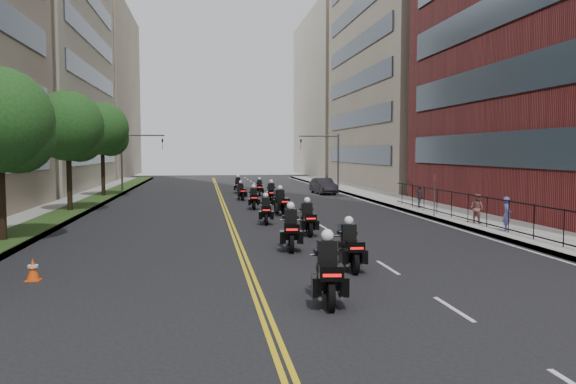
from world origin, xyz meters
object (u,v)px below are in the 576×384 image
Objects in this scene: motorcycle_0 at (328,274)px; motorcycle_10 at (238,186)px; motorcycle_4 at (266,212)px; motorcycle_7 at (271,194)px; motorcycle_9 at (259,188)px; motorcycle_2 at (291,231)px; motorcycle_8 at (241,192)px; motorcycle_6 at (254,199)px; pedestrian_b at (477,209)px; traffic_cone at (33,270)px; motorcycle_5 at (281,203)px; motorcycle_1 at (350,249)px; motorcycle_3 at (308,220)px; parked_sedan at (323,186)px; pedestrian_c at (420,197)px; pedestrian_a at (507,214)px.

motorcycle_0 is 38.51m from motorcycle_10.
motorcycle_4 is 11.40m from motorcycle_7.
motorcycle_7 is at bearing -84.25° from motorcycle_9.
motorcycle_2 is 27.14m from motorcycle_9.
motorcycle_6 is at bearing -94.56° from motorcycle_8.
motorcycle_8 is 1.38× the size of pedestrian_b.
motorcycle_8 is at bearing 73.50° from traffic_cone.
motorcycle_6 is 21.80m from traffic_cone.
motorcycle_5 is 18.69m from motorcycle_10.
motorcycle_7 is (0.24, 23.37, 0.02)m from motorcycle_1.
motorcycle_2 is 4.01m from motorcycle_3.
motorcycle_6 reaches higher than parked_sedan.
motorcycle_1 is 1.64× the size of pedestrian_c.
motorcycle_6 is at bearing -112.82° from motorcycle_7.
traffic_cone is (-8.27, -34.80, -0.34)m from motorcycle_10.
motorcycle_5 is at bearing 75.70° from motorcycle_4.
pedestrian_b is (10.88, -25.14, 0.24)m from motorcycle_10.
motorcycle_8 is at bearing 121.55° from motorcycle_7.
motorcycle_2 is 1.58× the size of pedestrian_a.
motorcycle_6 is 1.47× the size of pedestrian_b.
pedestrian_a is (9.42, -9.43, 0.24)m from motorcycle_5.
pedestrian_a reaches higher than motorcycle_1.
motorcycle_9 is (1.90, 4.14, 0.02)m from motorcycle_8.
motorcycle_6 is 3.76m from motorcycle_7.
motorcycle_4 is at bearing 48.25° from pedestrian_b.
motorcycle_4 is 0.98× the size of motorcycle_10.
traffic_cone is (-8.43, -20.10, -0.32)m from motorcycle_6.
motorcycle_6 is (-1.44, 12.16, -0.04)m from motorcycle_3.
motorcycle_10 is (0.05, 38.51, -0.07)m from motorcycle_0.
traffic_cone is at bearing -128.99° from motorcycle_5.
motorcycle_6 is 14.96m from pedestrian_b.
parked_sedan is at bearing 24.76° from pedestrian_c.
motorcycle_5 is (-0.07, 16.05, 0.02)m from motorcycle_1.
motorcycle_10 is (-0.16, 14.71, 0.02)m from motorcycle_6.
motorcycle_2 is 1.11× the size of motorcycle_10.
motorcycle_2 is 17.39m from pedestrian_c.
motorcycle_9 is at bearing 89.94° from motorcycle_4.
motorcycle_3 is at bearing 76.24° from motorcycle_2.
parked_sedan is at bearing 17.79° from motorcycle_9.
motorcycle_0 is 19.93m from motorcycle_5.
motorcycle_0 is 17.27m from pedestrian_b.
parked_sedan is (7.92, 5.52, 0.10)m from motorcycle_8.
motorcycle_5 is at bearing 92.63° from motorcycle_0.
motorcycle_5 is 9.68m from pedestrian_c.
motorcycle_3 is at bearing -88.02° from motorcycle_7.
parked_sedan is at bearing 84.99° from motorcycle_0.
motorcycle_5 reaches higher than motorcycle_4.
motorcycle_2 is at bearing -109.87° from parked_sedan.
motorcycle_2 is at bearing 26.16° from traffic_cone.
motorcycle_3 reaches higher than motorcycle_9.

